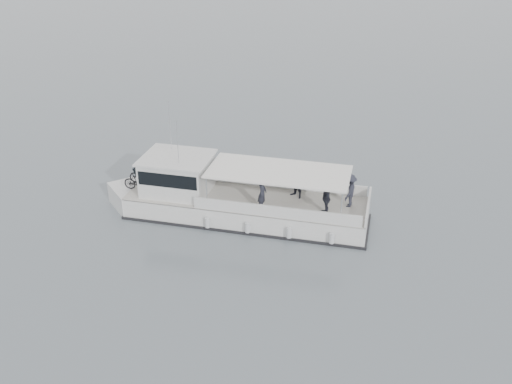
{
  "coord_description": "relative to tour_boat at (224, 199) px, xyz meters",
  "views": [
    {
      "loc": [
        2.58,
        -28.33,
        15.32
      ],
      "look_at": [
        0.37,
        -1.37,
        1.6
      ],
      "focal_mm": 40.0,
      "sensor_mm": 36.0,
      "label": 1
    }
  ],
  "objects": [
    {
      "name": "ground",
      "position": [
        1.41,
        1.17,
        -1.02
      ],
      "size": [
        1400.0,
        1400.0,
        0.0
      ],
      "primitive_type": "plane",
      "color": "slate",
      "rests_on": "ground"
    },
    {
      "name": "tour_boat",
      "position": [
        0.0,
        0.0,
        0.0
      ],
      "size": [
        14.88,
        5.62,
        6.19
      ],
      "rotation": [
        0.0,
        0.0,
        -0.16
      ],
      "color": "white",
      "rests_on": "ground"
    }
  ]
}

